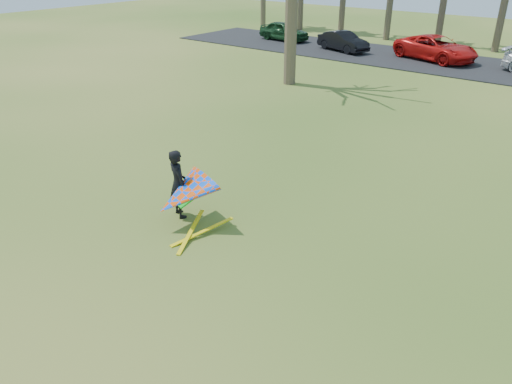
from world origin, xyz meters
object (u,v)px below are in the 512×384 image
Objects in this scene: car_1 at (343,41)px; kite_flyer at (183,193)px; car_0 at (284,31)px; car_2 at (436,48)px.

car_1 is 1.62× the size of kite_flyer.
car_2 is (11.70, -0.16, 0.05)m from car_0.
car_0 is 0.76× the size of car_2.
car_0 is at bearing 107.91° from car_2.
kite_flyer is (14.11, -24.35, 0.11)m from car_0.
car_0 is 28.15m from kite_flyer.
car_1 is (5.64, -1.02, -0.05)m from car_0.
car_0 is at bearing 120.09° from kite_flyer.
car_2 is 24.31m from kite_flyer.
kite_flyer reaches higher than car_0.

